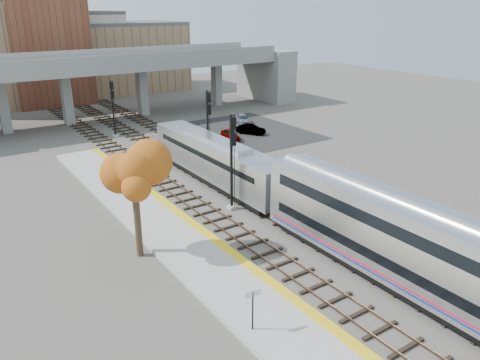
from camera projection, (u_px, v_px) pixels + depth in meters
ground at (309, 245)px, 32.33m from camera, size 160.00×160.00×0.00m
platform at (220, 275)px, 28.47m from camera, size 4.50×60.00×0.35m
yellow_strip at (246, 263)px, 29.40m from camera, size 0.70×60.00×0.01m
tracks at (224, 187)px, 42.49m from camera, size 10.70×95.00×0.25m
overpass at (128, 77)px, 67.78m from camera, size 54.00×12.00×9.50m
buildings_far at (61, 52)px, 81.86m from camera, size 43.00×21.00×20.60m
parking_lot at (245, 131)px, 61.39m from camera, size 14.00×18.00×0.04m
locomotive at (216, 160)px, 42.88m from camera, size 3.02×19.05×4.10m
coach at (434, 258)px, 25.17m from camera, size 3.03×25.00×5.00m
signal_mast_near at (232, 162)px, 36.63m from camera, size 0.60×0.64×7.80m
signal_mast_mid at (208, 128)px, 47.08m from camera, size 0.60×0.64×7.73m
signal_mast_far at (113, 109)px, 57.60m from camera, size 0.60×0.64×7.06m
station_sign at (253, 302)px, 22.85m from camera, size 0.90×0.16×2.27m
tree at (134, 175)px, 29.04m from camera, size 3.60×3.60×7.66m
car_a at (230, 135)px, 57.32m from camera, size 2.11×3.84×1.24m
car_b at (251, 129)px, 59.81m from camera, size 3.09×3.82×1.22m
car_c at (243, 119)px, 65.37m from camera, size 2.90×4.28×1.15m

